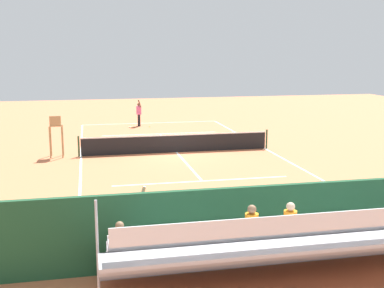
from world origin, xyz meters
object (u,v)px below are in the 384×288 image
(line_judge, at_px, (141,222))
(tennis_racket, at_px, (130,127))
(tennis_net, at_px, (176,143))
(equipment_bag, at_px, (318,238))
(umpire_chair, at_px, (56,132))
(courtside_bench, at_px, (374,220))
(bleacher_stand, at_px, (294,245))
(tennis_ball_near, at_px, (149,127))
(tennis_player, at_px, (139,112))

(line_judge, bearing_deg, tennis_racket, -94.27)
(tennis_net, xyz_separation_m, equipment_bag, (-1.63, 13.40, -0.32))
(umpire_chair, distance_m, courtside_bench, 16.52)
(tennis_net, distance_m, umpire_chair, 6.25)
(tennis_net, distance_m, courtside_bench, 13.71)
(umpire_chair, height_order, line_judge, umpire_chair)
(bleacher_stand, relative_size, courtside_bench, 5.03)
(equipment_bag, relative_size, tennis_ball_near, 13.64)
(tennis_player, height_order, tennis_racket, tennis_player)
(umpire_chair, relative_size, line_judge, 1.11)
(tennis_net, relative_size, equipment_bag, 11.44)
(umpire_chair, bearing_deg, tennis_racket, -116.10)
(tennis_racket, bearing_deg, line_judge, 85.73)
(bleacher_stand, relative_size, tennis_racket, 15.45)
(courtside_bench, xyz_separation_m, tennis_ball_near, (3.74, -22.32, -0.53))
(tennis_net, relative_size, tennis_player, 5.35)
(bleacher_stand, distance_m, umpire_chair, 16.69)
(equipment_bag, height_order, tennis_racket, equipment_bag)
(bleacher_stand, distance_m, equipment_bag, 2.63)
(bleacher_stand, distance_m, line_judge, 3.92)
(tennis_ball_near, xyz_separation_m, line_judge, (3.04, 22.38, 0.98))
(tennis_net, xyz_separation_m, line_judge, (3.34, 13.34, 0.51))
(tennis_net, relative_size, tennis_racket, 17.57)
(line_judge, bearing_deg, bleacher_stand, 149.11)
(tennis_net, height_order, tennis_ball_near, tennis_net)
(bleacher_stand, bearing_deg, umpire_chair, -68.10)
(bleacher_stand, distance_m, courtside_bench, 4.01)
(courtside_bench, xyz_separation_m, tennis_player, (4.41, -22.93, 0.46))
(tennis_racket, relative_size, line_judge, 0.30)
(tennis_net, xyz_separation_m, umpire_chair, (6.20, -0.13, 0.81))
(bleacher_stand, height_order, courtside_bench, bleacher_stand)
(line_judge, bearing_deg, tennis_net, -104.07)
(courtside_bench, bearing_deg, bleacher_stand, 31.42)
(umpire_chair, distance_m, tennis_racket, 10.43)
(courtside_bench, height_order, tennis_ball_near, courtside_bench)
(line_judge, bearing_deg, tennis_ball_near, -97.72)
(bleacher_stand, height_order, tennis_racket, bleacher_stand)
(umpire_chair, bearing_deg, tennis_net, 178.83)
(bleacher_stand, bearing_deg, tennis_ball_near, -89.22)
(tennis_player, relative_size, tennis_ball_near, 29.18)
(tennis_player, relative_size, line_judge, 1.00)
(bleacher_stand, height_order, tennis_player, bleacher_stand)
(tennis_ball_near, bearing_deg, equipment_bag, 94.93)
(courtside_bench, relative_size, line_judge, 0.93)
(bleacher_stand, bearing_deg, tennis_net, -89.92)
(umpire_chair, distance_m, tennis_ball_near, 10.76)
(courtside_bench, relative_size, tennis_player, 0.93)
(equipment_bag, height_order, line_judge, line_judge)
(tennis_player, bearing_deg, tennis_racket, 19.41)
(tennis_net, height_order, tennis_racket, tennis_net)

